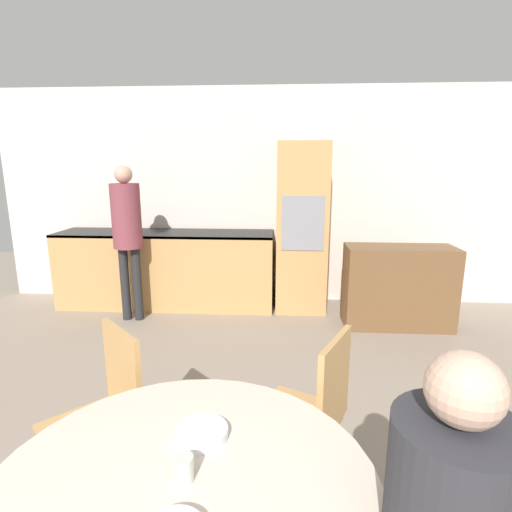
{
  "coord_description": "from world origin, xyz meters",
  "views": [
    {
      "loc": [
        0.11,
        0.55,
        1.68
      ],
      "look_at": [
        -0.05,
        3.18,
        1.09
      ],
      "focal_mm": 28.0,
      "sensor_mm": 36.0,
      "label": 1
    }
  ],
  "objects_px": {
    "bowl_centre": "(202,433)",
    "oven_unit": "(301,228)",
    "sideboard": "(398,287)",
    "person_standing": "(127,226)",
    "cup": "(183,468)",
    "chair_far_left": "(106,410)",
    "chair_far_right": "(314,410)"
  },
  "relations": [
    {
      "from": "person_standing",
      "to": "cup",
      "type": "relative_size",
      "value": 20.93
    },
    {
      "from": "bowl_centre",
      "to": "person_standing",
      "type": "bearing_deg",
      "value": 115.25
    },
    {
      "from": "cup",
      "to": "person_standing",
      "type": "bearing_deg",
      "value": 113.54
    },
    {
      "from": "chair_far_right",
      "to": "person_standing",
      "type": "distance_m",
      "value": 3.03
    },
    {
      "from": "chair_far_left",
      "to": "cup",
      "type": "distance_m",
      "value": 0.9
    },
    {
      "from": "oven_unit",
      "to": "chair_far_right",
      "type": "relative_size",
      "value": 2.14
    },
    {
      "from": "oven_unit",
      "to": "chair_far_right",
      "type": "distance_m",
      "value": 2.91
    },
    {
      "from": "chair_far_right",
      "to": "bowl_centre",
      "type": "distance_m",
      "value": 0.73
    },
    {
      "from": "bowl_centre",
      "to": "chair_far_left",
      "type": "bearing_deg",
      "value": 140.91
    },
    {
      "from": "person_standing",
      "to": "bowl_centre",
      "type": "relative_size",
      "value": 8.94
    },
    {
      "from": "oven_unit",
      "to": "chair_far_left",
      "type": "bearing_deg",
      "value": -110.33
    },
    {
      "from": "chair_far_left",
      "to": "chair_far_right",
      "type": "bearing_deg",
      "value": 48.55
    },
    {
      "from": "oven_unit",
      "to": "sideboard",
      "type": "height_order",
      "value": "oven_unit"
    },
    {
      "from": "person_standing",
      "to": "bowl_centre",
      "type": "height_order",
      "value": "person_standing"
    },
    {
      "from": "oven_unit",
      "to": "chair_far_left",
      "type": "xyz_separation_m",
      "value": [
        -1.09,
        -2.93,
        -0.46
      ]
    },
    {
      "from": "chair_far_right",
      "to": "oven_unit",
      "type": "bearing_deg",
      "value": -155.09
    },
    {
      "from": "person_standing",
      "to": "bowl_centre",
      "type": "xyz_separation_m",
      "value": [
        1.37,
        -2.9,
        -0.3
      ]
    },
    {
      "from": "cup",
      "to": "bowl_centre",
      "type": "relative_size",
      "value": 0.43
    },
    {
      "from": "cup",
      "to": "bowl_centre",
      "type": "height_order",
      "value": "cup"
    },
    {
      "from": "bowl_centre",
      "to": "oven_unit",
      "type": "bearing_deg",
      "value": 81.4
    },
    {
      "from": "chair_far_left",
      "to": "cup",
      "type": "xyz_separation_m",
      "value": [
        0.56,
        -0.66,
        0.26
      ]
    },
    {
      "from": "sideboard",
      "to": "person_standing",
      "type": "relative_size",
      "value": 0.66
    },
    {
      "from": "person_standing",
      "to": "bowl_centre",
      "type": "distance_m",
      "value": 3.22
    },
    {
      "from": "sideboard",
      "to": "cup",
      "type": "distance_m",
      "value": 3.47
    },
    {
      "from": "chair_far_left",
      "to": "bowl_centre",
      "type": "xyz_separation_m",
      "value": [
        0.57,
        -0.47,
        0.24
      ]
    },
    {
      "from": "oven_unit",
      "to": "cup",
      "type": "relative_size",
      "value": 24.1
    },
    {
      "from": "oven_unit",
      "to": "sideboard",
      "type": "relative_size",
      "value": 1.74
    },
    {
      "from": "chair_far_left",
      "to": "cup",
      "type": "bearing_deg",
      "value": -4.99
    },
    {
      "from": "person_standing",
      "to": "chair_far_left",
      "type": "bearing_deg",
      "value": -71.92
    },
    {
      "from": "sideboard",
      "to": "person_standing",
      "type": "distance_m",
      "value": 2.95
    },
    {
      "from": "chair_far_left",
      "to": "oven_unit",
      "type": "bearing_deg",
      "value": 114.78
    },
    {
      "from": "sideboard",
      "to": "chair_far_left",
      "type": "relative_size",
      "value": 1.23
    }
  ]
}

